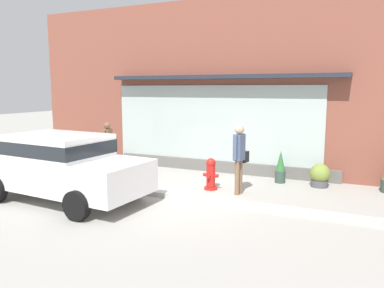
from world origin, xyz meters
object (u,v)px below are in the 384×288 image
at_px(fire_hydrant, 211,174).
at_px(pedestrian_with_handbag, 240,154).
at_px(potted_plant_window_left, 320,175).
at_px(potted_plant_window_center, 280,167).
at_px(parked_car_white, 61,163).
at_px(potted_plant_window_right, 99,157).
at_px(pedestrian_passerby, 108,143).

xyz_separation_m(fire_hydrant, pedestrian_with_handbag, (0.81, -0.12, 0.61)).
bearing_deg(pedestrian_with_handbag, potted_plant_window_left, -35.12).
relative_size(potted_plant_window_left, potted_plant_window_center, 0.69).
bearing_deg(fire_hydrant, potted_plant_window_center, 44.34).
relative_size(parked_car_white, potted_plant_window_left, 6.75).
height_order(fire_hydrant, potted_plant_window_left, fire_hydrant).
relative_size(fire_hydrant, pedestrian_with_handbag, 0.48).
bearing_deg(pedestrian_with_handbag, parked_car_white, 134.03).
relative_size(pedestrian_with_handbag, potted_plant_window_right, 3.04).
relative_size(pedestrian_passerby, potted_plant_window_center, 1.75).
xyz_separation_m(fire_hydrant, potted_plant_window_right, (-4.72, 1.40, -0.13)).
bearing_deg(potted_plant_window_right, fire_hydrant, -16.51).
bearing_deg(pedestrian_passerby, parked_car_white, -174.89).
bearing_deg(pedestrian_with_handbag, potted_plant_window_center, -10.88).
bearing_deg(potted_plant_window_right, potted_plant_window_center, 0.74).
relative_size(fire_hydrant, potted_plant_window_right, 1.45).
bearing_deg(potted_plant_window_center, pedestrian_with_handbag, -113.87).
height_order(fire_hydrant, pedestrian_passerby, pedestrian_passerby).
relative_size(pedestrian_with_handbag, potted_plant_window_left, 2.78).
xyz_separation_m(pedestrian_with_handbag, potted_plant_window_center, (0.71, 1.60, -0.59)).
distance_m(pedestrian_passerby, potted_plant_window_left, 6.35).
height_order(fire_hydrant, potted_plant_window_center, potted_plant_window_center).
bearing_deg(pedestrian_with_handbag, potted_plant_window_right, 87.65).
distance_m(fire_hydrant, potted_plant_window_right, 4.93).
bearing_deg(potted_plant_window_center, potted_plant_window_left, -0.59).
bearing_deg(parked_car_white, potted_plant_window_center, 45.19).
distance_m(pedestrian_passerby, parked_car_white, 2.96).
bearing_deg(parked_car_white, potted_plant_window_right, 120.70).
height_order(fire_hydrant, potted_plant_window_right, fire_hydrant).
distance_m(potted_plant_window_left, potted_plant_window_center, 1.07).
bearing_deg(fire_hydrant, parked_car_white, -140.91).
height_order(parked_car_white, potted_plant_window_center, parked_car_white).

